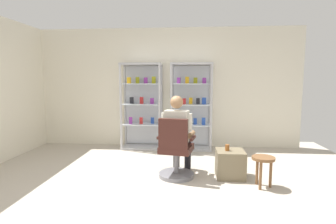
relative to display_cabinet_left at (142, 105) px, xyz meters
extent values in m
plane|color=#B2A899|center=(0.55, -2.76, -0.97)|extent=(7.20, 7.20, 0.00)
cube|color=silver|center=(0.55, 0.24, 0.38)|extent=(6.00, 0.10, 2.70)
cylinder|color=#B7B7BC|center=(-0.42, -0.26, -0.02)|extent=(0.05, 0.05, 1.90)
cylinder|color=#B7B7BC|center=(0.43, -0.26, -0.02)|extent=(0.05, 0.05, 1.90)
cylinder|color=#B7B7BC|center=(-0.42, 0.14, -0.02)|extent=(0.05, 0.05, 1.90)
cylinder|color=#B7B7BC|center=(0.43, 0.14, -0.02)|extent=(0.05, 0.05, 1.90)
cube|color=#B7B7BC|center=(0.00, -0.06, 0.91)|extent=(0.90, 0.45, 0.04)
cube|color=#B7B7BC|center=(0.00, -0.06, -0.95)|extent=(0.90, 0.45, 0.04)
cube|color=silver|center=(0.00, 0.15, -0.02)|extent=(0.84, 0.02, 1.80)
cube|color=silver|center=(0.00, -0.06, -0.42)|extent=(0.82, 0.39, 0.02)
cube|color=purple|center=(-0.25, -0.10, -0.33)|extent=(0.08, 0.04, 0.15)
cube|color=red|center=(-0.01, -0.10, -0.34)|extent=(0.07, 0.04, 0.15)
cube|color=#264CB2|center=(0.24, -0.03, -0.34)|extent=(0.08, 0.04, 0.14)
cube|color=silver|center=(0.00, -0.06, 0.03)|extent=(0.82, 0.39, 0.02)
cube|color=black|center=(-0.23, -0.04, 0.11)|extent=(0.09, 0.06, 0.14)
cube|color=red|center=(0.00, -0.06, 0.11)|extent=(0.08, 0.05, 0.15)
cube|color=purple|center=(0.24, -0.08, 0.10)|extent=(0.08, 0.04, 0.13)
cube|color=silver|center=(0.00, -0.06, 0.48)|extent=(0.82, 0.39, 0.02)
cube|color=gold|center=(-0.28, -0.07, 0.56)|extent=(0.08, 0.05, 0.14)
cube|color=#999919|center=(-0.09, -0.02, 0.56)|extent=(0.08, 0.05, 0.14)
cube|color=purple|center=(0.10, -0.06, 0.56)|extent=(0.09, 0.04, 0.13)
cube|color=#999919|center=(0.28, -0.09, 0.57)|extent=(0.08, 0.05, 0.15)
cylinder|color=#B7B7BC|center=(0.68, -0.26, -0.02)|extent=(0.05, 0.05, 1.90)
cylinder|color=#B7B7BC|center=(1.53, -0.26, -0.02)|extent=(0.05, 0.05, 1.90)
cylinder|color=#B7B7BC|center=(0.68, 0.14, -0.02)|extent=(0.05, 0.05, 1.90)
cylinder|color=#B7B7BC|center=(1.53, 0.14, -0.02)|extent=(0.05, 0.05, 1.90)
cube|color=#B7B7BC|center=(1.10, -0.06, 0.91)|extent=(0.90, 0.45, 0.04)
cube|color=#B7B7BC|center=(1.10, -0.06, -0.95)|extent=(0.90, 0.45, 0.04)
cube|color=silver|center=(1.10, 0.15, -0.02)|extent=(0.84, 0.02, 1.80)
cube|color=silver|center=(1.10, -0.06, -0.42)|extent=(0.82, 0.39, 0.02)
cube|color=#999919|center=(0.83, -0.05, -0.34)|extent=(0.07, 0.04, 0.14)
cube|color=#999919|center=(1.02, -0.08, -0.34)|extent=(0.08, 0.04, 0.14)
cube|color=#264CB2|center=(1.19, -0.06, -0.34)|extent=(0.08, 0.04, 0.13)
cube|color=#264CB2|center=(1.38, -0.11, -0.33)|extent=(0.08, 0.05, 0.16)
cube|color=silver|center=(1.10, -0.06, 0.03)|extent=(0.82, 0.39, 0.02)
cube|color=#268C4C|center=(0.82, -0.10, 0.11)|extent=(0.08, 0.04, 0.15)
cube|color=red|center=(0.95, -0.09, 0.10)|extent=(0.08, 0.05, 0.13)
cube|color=gold|center=(1.09, -0.02, 0.11)|extent=(0.08, 0.03, 0.14)
cube|color=black|center=(1.25, -0.06, 0.11)|extent=(0.08, 0.04, 0.13)
cube|color=#264CB2|center=(1.38, -0.07, 0.11)|extent=(0.09, 0.05, 0.14)
cube|color=silver|center=(1.10, -0.06, 0.48)|extent=(0.82, 0.39, 0.02)
cube|color=purple|center=(0.82, -0.03, 0.56)|extent=(0.08, 0.05, 0.13)
cube|color=gold|center=(1.01, -0.07, 0.56)|extent=(0.08, 0.04, 0.15)
cube|color=#999919|center=(1.19, -0.03, 0.55)|extent=(0.09, 0.05, 0.13)
cube|color=purple|center=(1.38, -0.11, 0.55)|extent=(0.08, 0.04, 0.12)
cylinder|color=slate|center=(0.87, -1.81, -0.94)|extent=(0.56, 0.56, 0.06)
cylinder|color=slate|center=(0.87, -1.81, -0.73)|extent=(0.07, 0.07, 0.41)
cube|color=#3F1E19|center=(0.87, -1.81, -0.51)|extent=(0.56, 0.56, 0.10)
cube|color=#3F1E19|center=(0.83, -2.01, -0.23)|extent=(0.45, 0.16, 0.45)
cube|color=#3F1E19|center=(1.12, -1.86, -0.33)|extent=(0.10, 0.30, 0.04)
cube|color=#3F1E19|center=(0.61, -1.76, -0.33)|extent=(0.10, 0.30, 0.04)
cylinder|color=black|center=(1.01, -1.63, -0.41)|extent=(0.21, 0.42, 0.14)
cylinder|color=black|center=(1.04, -1.43, -0.69)|extent=(0.11, 0.11, 0.56)
cylinder|color=black|center=(0.81, -1.59, -0.41)|extent=(0.21, 0.42, 0.14)
cylinder|color=black|center=(0.85, -1.40, -0.69)|extent=(0.11, 0.11, 0.56)
cube|color=beige|center=(0.87, -1.81, -0.16)|extent=(0.40, 0.29, 0.50)
sphere|color=#99704C|center=(0.87, -1.81, 0.22)|extent=(0.20, 0.20, 0.20)
cylinder|color=beige|center=(1.06, -1.85, -0.09)|extent=(0.09, 0.09, 0.28)
cylinder|color=#99704C|center=(1.10, -1.67, -0.31)|extent=(0.14, 0.31, 0.08)
cylinder|color=beige|center=(0.67, -1.77, -0.09)|extent=(0.09, 0.09, 0.28)
cylinder|color=#99704C|center=(0.71, -1.59, -0.31)|extent=(0.14, 0.31, 0.08)
cube|color=#72664C|center=(1.71, -1.75, -0.75)|extent=(0.43, 0.43, 0.43)
cylinder|color=brown|center=(1.66, -1.77, -0.49)|extent=(0.07, 0.07, 0.10)
cylinder|color=brown|center=(2.12, -2.12, -0.54)|extent=(0.32, 0.32, 0.04)
cylinder|color=brown|center=(2.23, -2.12, -0.76)|extent=(0.04, 0.04, 0.41)
cylinder|color=brown|center=(2.06, -2.03, -0.76)|extent=(0.04, 0.04, 0.41)
cylinder|color=brown|center=(2.06, -2.22, -0.76)|extent=(0.04, 0.04, 0.41)
camera|label=1|loc=(1.07, -5.85, 0.55)|focal=28.17mm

